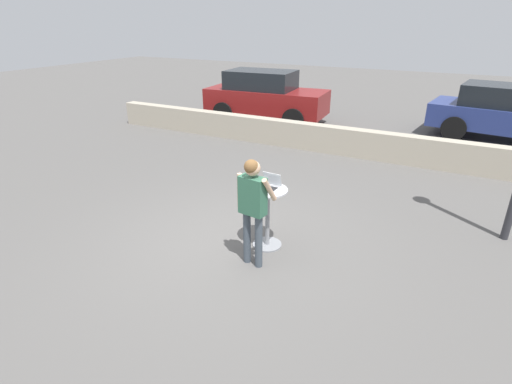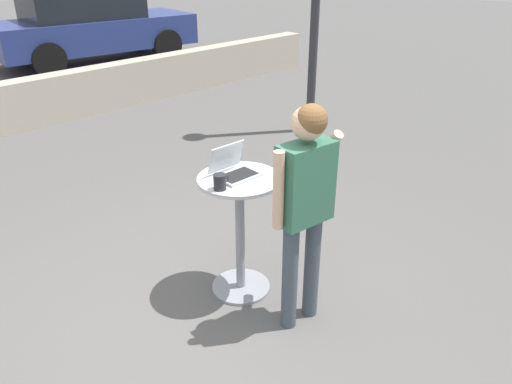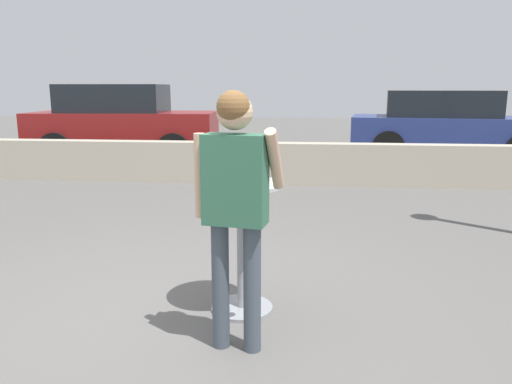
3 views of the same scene
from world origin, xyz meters
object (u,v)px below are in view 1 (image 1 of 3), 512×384
(cafe_table, at_px, (267,212))
(parked_car_near_street, at_px, (512,113))
(coffee_mug, at_px, (253,184))
(standing_person, at_px, (253,201))
(parked_car_further_down, at_px, (265,96))
(laptop, at_px, (270,185))

(cafe_table, xyz_separation_m, parked_car_near_street, (3.60, 8.54, 0.23))
(parked_car_near_street, bearing_deg, coffee_mug, -114.00)
(coffee_mug, bearing_deg, standing_person, -63.16)
(standing_person, height_order, parked_car_further_down, parked_car_further_down)
(laptop, bearing_deg, cafe_table, -92.08)
(cafe_table, height_order, parked_car_near_street, parked_car_near_street)
(cafe_table, relative_size, standing_person, 0.60)
(laptop, height_order, parked_car_further_down, parked_car_further_down)
(laptop, bearing_deg, standing_person, -86.20)
(cafe_table, relative_size, laptop, 3.14)
(laptop, distance_m, coffee_mug, 0.24)
(cafe_table, relative_size, parked_car_further_down, 0.23)
(cafe_table, xyz_separation_m, parked_car_further_down, (-3.73, 7.37, 0.29))
(cafe_table, height_order, standing_person, standing_person)
(standing_person, bearing_deg, laptop, 93.80)
(laptop, relative_size, parked_car_further_down, 0.07)
(cafe_table, distance_m, parked_car_further_down, 8.27)
(standing_person, bearing_deg, cafe_table, 94.39)
(coffee_mug, distance_m, standing_person, 0.58)
(coffee_mug, height_order, standing_person, standing_person)
(parked_car_further_down, bearing_deg, standing_person, -64.56)
(laptop, relative_size, standing_person, 0.19)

